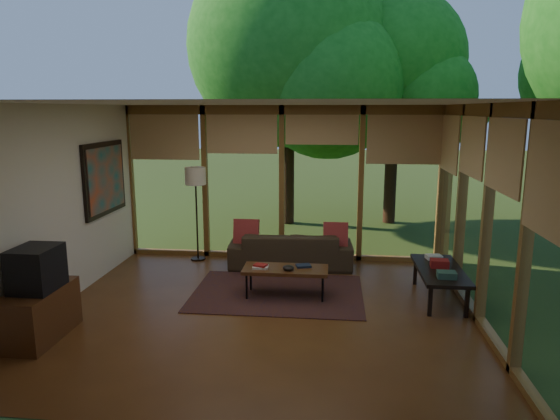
# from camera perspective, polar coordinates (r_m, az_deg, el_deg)

# --- Properties ---
(floor) EXTENTS (5.50, 5.50, 0.00)m
(floor) POSITION_cam_1_polar(r_m,az_deg,el_deg) (6.72, -2.03, -11.59)
(floor) COLOR brown
(floor) RESTS_ON ground
(ceiling) EXTENTS (5.50, 5.50, 0.00)m
(ceiling) POSITION_cam_1_polar(r_m,az_deg,el_deg) (6.19, -2.21, 12.10)
(ceiling) COLOR silver
(ceiling) RESTS_ON ground
(wall_left) EXTENTS (0.04, 5.00, 2.70)m
(wall_left) POSITION_cam_1_polar(r_m,az_deg,el_deg) (7.23, -24.23, 0.24)
(wall_left) COLOR beige
(wall_left) RESTS_ON ground
(wall_front) EXTENTS (5.50, 0.04, 2.70)m
(wall_front) POSITION_cam_1_polar(r_m,az_deg,el_deg) (3.94, -7.31, -7.57)
(wall_front) COLOR beige
(wall_front) RESTS_ON ground
(window_wall_back) EXTENTS (5.50, 0.12, 2.70)m
(window_wall_back) POSITION_cam_1_polar(r_m,az_deg,el_deg) (8.76, 0.20, 3.05)
(window_wall_back) COLOR brown
(window_wall_back) RESTS_ON ground
(window_wall_right) EXTENTS (0.12, 5.00, 2.70)m
(window_wall_right) POSITION_cam_1_polar(r_m,az_deg,el_deg) (6.53, 22.54, -0.74)
(window_wall_right) COLOR brown
(window_wall_right) RESTS_ON ground
(tree_nw) EXTENTS (4.48, 4.48, 6.25)m
(tree_nw) POSITION_cam_1_polar(r_m,az_deg,el_deg) (11.64, 1.01, 18.19)
(tree_nw) COLOR #321E12
(tree_nw) RESTS_ON ground
(tree_ne) EXTENTS (3.10, 3.10, 5.27)m
(tree_ne) POSITION_cam_1_polar(r_m,az_deg,el_deg) (11.96, 13.05, 16.30)
(tree_ne) COLOR #321E12
(tree_ne) RESTS_ON ground
(rug) EXTENTS (2.45, 1.73, 0.01)m
(rug) POSITION_cam_1_polar(r_m,az_deg,el_deg) (7.36, -0.27, -9.44)
(rug) COLOR #6B310F
(rug) RESTS_ON floor
(sofa) EXTENTS (2.10, 0.92, 0.60)m
(sofa) POSITION_cam_1_polar(r_m,az_deg,el_deg) (8.47, 1.23, -4.51)
(sofa) COLOR #382B1C
(sofa) RESTS_ON floor
(pillow_left) EXTENTS (0.42, 0.23, 0.44)m
(pillow_left) POSITION_cam_1_polar(r_m,az_deg,el_deg) (8.45, -3.87, -2.54)
(pillow_left) COLOR maroon
(pillow_left) RESTS_ON sofa
(pillow_right) EXTENTS (0.41, 0.22, 0.43)m
(pillow_right) POSITION_cam_1_polar(r_m,az_deg,el_deg) (8.33, 6.37, -2.85)
(pillow_right) COLOR maroon
(pillow_right) RESTS_ON sofa
(ct_book_lower) EXTENTS (0.22, 0.17, 0.03)m
(ct_book_lower) POSITION_cam_1_polar(r_m,az_deg,el_deg) (7.09, -2.24, -6.54)
(ct_book_lower) COLOR beige
(ct_book_lower) RESTS_ON coffee_table
(ct_book_upper) EXTENTS (0.20, 0.18, 0.03)m
(ct_book_upper) POSITION_cam_1_polar(r_m,az_deg,el_deg) (7.08, -2.25, -6.32)
(ct_book_upper) COLOR maroon
(ct_book_upper) RESTS_ON coffee_table
(ct_book_side) EXTENTS (0.24, 0.20, 0.03)m
(ct_book_side) POSITION_cam_1_polar(r_m,az_deg,el_deg) (7.15, 2.70, -6.38)
(ct_book_side) COLOR #151E2F
(ct_book_side) RESTS_ON coffee_table
(ct_bowl) EXTENTS (0.16, 0.16, 0.07)m
(ct_bowl) POSITION_cam_1_polar(r_m,az_deg,el_deg) (6.99, 0.96, -6.62)
(ct_bowl) COLOR black
(ct_bowl) RESTS_ON coffee_table
(media_cabinet) EXTENTS (0.50, 1.00, 0.60)m
(media_cabinet) POSITION_cam_1_polar(r_m,az_deg,el_deg) (6.54, -25.81, -10.62)
(media_cabinet) COLOR #552E17
(media_cabinet) RESTS_ON floor
(television) EXTENTS (0.45, 0.55, 0.50)m
(television) POSITION_cam_1_polar(r_m,az_deg,el_deg) (6.35, -26.09, -6.02)
(television) COLOR black
(television) RESTS_ON media_cabinet
(console_book_a) EXTENTS (0.25, 0.18, 0.09)m
(console_book_a) POSITION_cam_1_polar(r_m,az_deg,el_deg) (6.94, 18.50, -7.03)
(console_book_a) COLOR #2F5343
(console_book_a) RESTS_ON side_console
(console_book_b) EXTENTS (0.26, 0.20, 0.11)m
(console_book_b) POSITION_cam_1_polar(r_m,az_deg,el_deg) (7.36, 17.77, -5.85)
(console_book_b) COLOR maroon
(console_book_b) RESTS_ON side_console
(console_book_c) EXTENTS (0.25, 0.20, 0.06)m
(console_book_c) POSITION_cam_1_polar(r_m,az_deg,el_deg) (7.74, 17.17, -5.16)
(console_book_c) COLOR beige
(console_book_c) RESTS_ON side_console
(floor_lamp) EXTENTS (0.36, 0.36, 1.65)m
(floor_lamp) POSITION_cam_1_polar(r_m,az_deg,el_deg) (8.75, -9.63, 3.25)
(floor_lamp) COLOR black
(floor_lamp) RESTS_ON floor
(coffee_table) EXTENTS (1.20, 0.50, 0.43)m
(coffee_table) POSITION_cam_1_polar(r_m,az_deg,el_deg) (7.11, 0.63, -6.90)
(coffee_table) COLOR #552E17
(coffee_table) RESTS_ON floor
(side_console) EXTENTS (0.60, 1.40, 0.46)m
(side_console) POSITION_cam_1_polar(r_m,az_deg,el_deg) (7.34, 17.80, -6.71)
(side_console) COLOR black
(side_console) RESTS_ON floor
(wall_painting) EXTENTS (0.06, 1.35, 1.15)m
(wall_painting) POSITION_cam_1_polar(r_m,az_deg,el_deg) (8.41, -19.37, 3.42)
(wall_painting) COLOR black
(wall_painting) RESTS_ON wall_left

